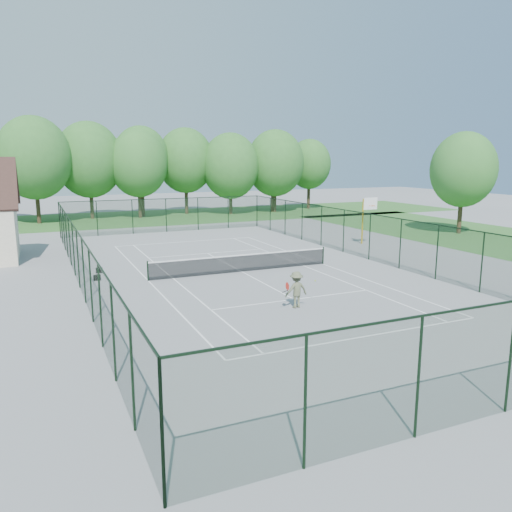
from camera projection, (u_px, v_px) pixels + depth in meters
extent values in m
plane|color=gray|center=(242.00, 272.00, 29.15)|extent=(140.00, 140.00, 0.00)
cube|color=#3B7430|center=(141.00, 218.00, 56.06)|extent=(80.00, 16.00, 0.01)
cube|color=#3B7430|center=(485.00, 237.00, 42.31)|extent=(14.00, 40.00, 0.01)
cube|color=white|center=(185.00, 242.00, 39.81)|extent=(10.97, 0.08, 0.01)
cube|color=white|center=(364.00, 337.00, 18.49)|extent=(10.97, 0.08, 0.01)
cube|color=white|center=(207.00, 253.00, 34.89)|extent=(8.23, 0.08, 0.01)
cube|color=white|center=(294.00, 299.00, 23.41)|extent=(8.23, 0.08, 0.01)
cube|color=white|center=(323.00, 264.00, 31.34)|extent=(0.08, 23.77, 0.01)
cube|color=white|center=(148.00, 281.00, 26.96)|extent=(0.08, 23.77, 0.01)
cube|color=white|center=(304.00, 266.00, 30.79)|extent=(0.08, 23.77, 0.01)
cube|color=white|center=(173.00, 278.00, 27.51)|extent=(0.08, 23.77, 0.01)
cube|color=white|center=(242.00, 272.00, 29.15)|extent=(0.08, 12.80, 0.01)
cylinder|color=black|center=(148.00, 271.00, 26.85)|extent=(0.08, 0.08, 1.10)
cylinder|color=black|center=(323.00, 255.00, 31.24)|extent=(0.08, 0.08, 1.10)
cube|color=black|center=(242.00, 263.00, 29.06)|extent=(11.00, 0.02, 0.96)
cube|color=white|center=(242.00, 255.00, 28.96)|extent=(11.00, 0.05, 0.07)
cube|color=#1B3720|center=(166.00, 215.00, 45.01)|extent=(18.00, 0.02, 3.00)
cube|color=#1B3720|center=(510.00, 357.00, 12.72)|extent=(18.00, 0.02, 3.00)
cube|color=#1B3720|center=(370.00, 237.00, 32.46)|extent=(0.02, 36.00, 3.00)
cube|color=#1B3720|center=(78.00, 259.00, 25.28)|extent=(0.02, 36.00, 3.00)
cube|color=black|center=(166.00, 199.00, 44.73)|extent=(18.00, 0.05, 0.05)
cube|color=black|center=(371.00, 214.00, 32.17)|extent=(0.05, 36.00, 0.05)
cube|color=black|center=(76.00, 230.00, 24.99)|extent=(0.05, 36.00, 0.05)
cylinder|color=#3F2F1E|center=(140.00, 199.00, 55.66)|extent=(0.40, 0.40, 4.20)
ellipsoid|color=#3D8134|center=(138.00, 164.00, 54.92)|extent=(6.40, 6.40, 7.40)
cylinder|color=#3F2F1E|center=(273.00, 195.00, 62.24)|extent=(0.40, 0.40, 4.20)
ellipsoid|color=#3D8134|center=(273.00, 163.00, 61.50)|extent=(6.40, 6.40, 7.40)
cylinder|color=gold|center=(363.00, 221.00, 38.57)|extent=(0.12, 0.12, 3.50)
cube|color=gold|center=(367.00, 201.00, 37.86)|extent=(0.08, 0.90, 0.08)
cube|color=white|center=(371.00, 204.00, 37.49)|extent=(1.20, 0.05, 0.90)
torus|color=#C85E1B|center=(372.00, 206.00, 37.31)|extent=(0.48, 0.48, 0.02)
cylinder|color=#3F2F1E|center=(460.00, 211.00, 43.92)|extent=(0.37, 0.37, 3.92)
ellipsoid|color=#3D8134|center=(463.00, 170.00, 43.22)|extent=(5.59, 5.59, 6.53)
cube|color=black|center=(97.00, 278.00, 27.10)|extent=(0.38, 0.23, 0.30)
cube|color=black|center=(99.00, 270.00, 28.87)|extent=(0.41, 0.28, 0.30)
imported|color=#62674A|center=(296.00, 290.00, 21.98)|extent=(1.07, 0.62, 1.64)
sphere|color=#AACF2B|center=(315.00, 281.00, 22.78)|extent=(0.07, 0.07, 0.07)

